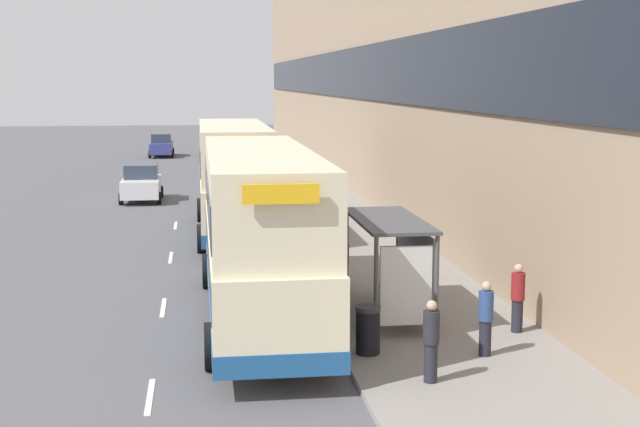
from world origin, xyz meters
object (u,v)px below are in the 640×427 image
car_0 (141,183)px  pedestrian_at_shelter (486,318)px  bus_shelter (398,251)px  litter_bin (368,330)px  double_decker_bus_ahead (233,177)px  pedestrian_4 (431,340)px  pedestrian_1 (410,280)px  pedestrian_3 (518,297)px  double_decker_bus_near (260,232)px  car_1 (161,145)px  pedestrian_2 (343,263)px

car_0 → pedestrian_at_shelter: size_ratio=2.42×
bus_shelter → litter_bin: bearing=-115.6°
double_decker_bus_ahead → pedestrian_4: double_decker_bus_ahead is taller
pedestrian_1 → pedestrian_at_shelter: bearing=-75.9°
pedestrian_3 → double_decker_bus_near: bearing=159.4°
pedestrian_1 → litter_bin: 3.35m
double_decker_bus_near → car_0: size_ratio=2.94×
pedestrian_at_shelter → pedestrian_3: (1.31, 1.64, -0.00)m
pedestrian_1 → pedestrian_3: size_ratio=1.10×
double_decker_bus_near → pedestrian_at_shelter: double_decker_bus_near is taller
pedestrian_3 → double_decker_bus_ahead: bearing=112.1°
litter_bin → double_decker_bus_near: bearing=121.6°
car_1 → pedestrian_at_shelter: size_ratio=2.57×
pedestrian_2 → pedestrian_4: bearing=-86.3°
double_decker_bus_ahead → pedestrian_at_shelter: size_ratio=6.65×
bus_shelter → car_0: size_ratio=1.07×
pedestrian_2 → pedestrian_4: (0.50, -7.58, 0.02)m
car_1 → pedestrian_1: pedestrian_1 is taller
double_decker_bus_near → car_0: (-4.32, 23.17, -1.39)m
double_decker_bus_near → car_1: 49.52m
pedestrian_1 → bus_shelter: bearing=-137.9°
pedestrian_at_shelter → litter_bin: size_ratio=1.55×
double_decker_bus_near → pedestrian_4: (2.95, -5.33, -1.31)m
litter_bin → car_1: bearing=97.0°
double_decker_bus_near → pedestrian_2: double_decker_bus_near is taller
car_0 → double_decker_bus_near: bearing=100.6°
bus_shelter → pedestrian_3: bearing=-28.4°
pedestrian_4 → bus_shelter: bearing=85.6°
pedestrian_4 → car_1: bearing=97.6°
double_decker_bus_ahead → pedestrian_at_shelter: double_decker_bus_ahead is taller
pedestrian_1 → pedestrian_3: bearing=-38.7°
car_1 → pedestrian_2: size_ratio=2.60×
pedestrian_4 → litter_bin: (-0.87, 1.96, -0.31)m
pedestrian_3 → pedestrian_4: bearing=-132.8°
double_decker_bus_ahead → car_0: (-4.17, 10.55, -1.39)m
pedestrian_2 → pedestrian_1: bearing=-65.5°
car_1 → double_decker_bus_near: bearing=95.1°
double_decker_bus_ahead → pedestrian_1: bearing=-73.6°
double_decker_bus_ahead → pedestrian_at_shelter: 17.16m
pedestrian_2 → litter_bin: 5.64m
pedestrian_at_shelter → pedestrian_4: size_ratio=0.99×
pedestrian_2 → pedestrian_3: 5.60m
double_decker_bus_ahead → litter_bin: (2.23, -15.99, -1.62)m
bus_shelter → pedestrian_4: size_ratio=2.56×
bus_shelter → pedestrian_4: bearing=-94.4°
double_decker_bus_near → pedestrian_at_shelter: 6.09m
double_decker_bus_near → pedestrian_at_shelter: size_ratio=7.10×
bus_shelter → double_decker_bus_ahead: size_ratio=0.39×
bus_shelter → pedestrian_1: 0.98m
pedestrian_2 → car_1: bearing=98.2°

